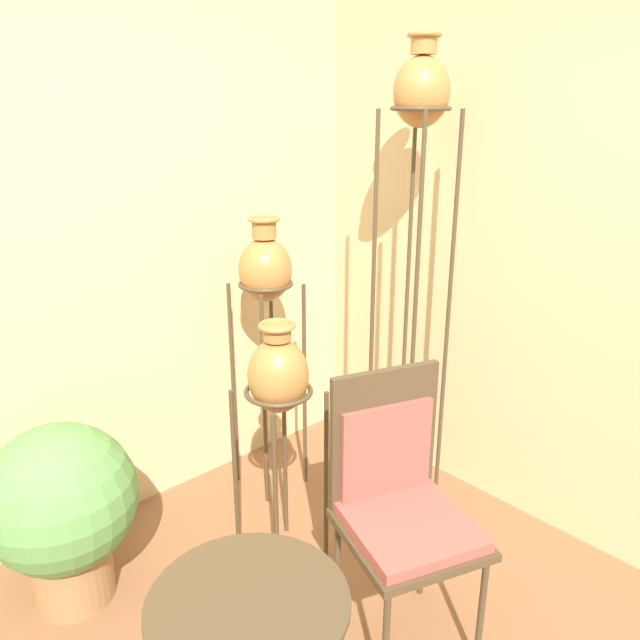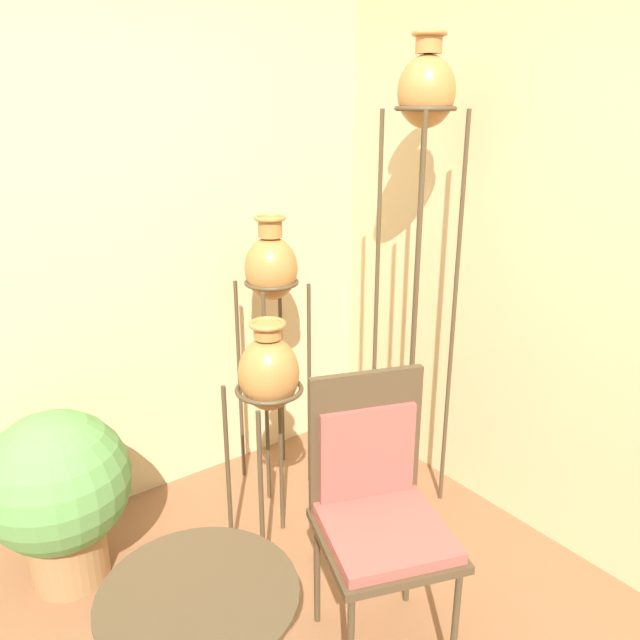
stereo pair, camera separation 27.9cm
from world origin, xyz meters
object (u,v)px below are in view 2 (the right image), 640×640
at_px(chair, 377,499).
at_px(potted_plant, 59,490).
at_px(vase_stand_tall, 425,125).
at_px(vase_stand_short, 269,379).
at_px(vase_stand_medium, 271,275).

xyz_separation_m(chair, potted_plant, (-0.84, 0.99, -0.16)).
bearing_deg(chair, potted_plant, 150.56).
height_order(vase_stand_tall, vase_stand_short, vase_stand_tall).
distance_m(vase_stand_short, potted_plant, 0.97).
relative_size(vase_stand_tall, chair, 2.13).
relative_size(vase_stand_short, chair, 1.08).
bearing_deg(vase_stand_tall, vase_stand_medium, 129.96).
xyz_separation_m(vase_stand_medium, vase_stand_short, (-0.34, -0.51, -0.26)).
distance_m(vase_stand_tall, chair, 1.53).
distance_m(vase_stand_tall, potted_plant, 2.13).
bearing_deg(vase_stand_medium, vase_stand_short, -124.05).
height_order(chair, potted_plant, chair).
height_order(vase_stand_medium, chair, vase_stand_medium).
bearing_deg(potted_plant, vase_stand_tall, -15.44).
xyz_separation_m(vase_stand_tall, chair, (-0.71, -0.56, -1.23)).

